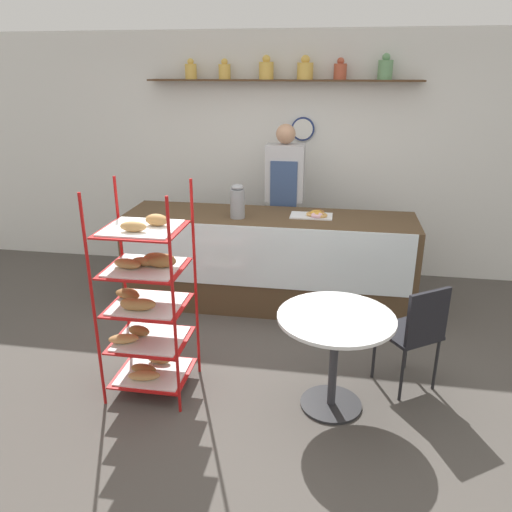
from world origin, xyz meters
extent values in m
plane|color=#4C4742|center=(0.00, 0.00, 0.00)|extent=(14.00, 14.00, 0.00)
cube|color=white|center=(0.00, 2.23, 1.35)|extent=(10.00, 0.06, 2.70)
cube|color=#4C331E|center=(0.00, 2.08, 2.18)|extent=(2.93, 0.24, 0.02)
cylinder|color=gold|center=(-1.00, 2.08, 2.27)|extent=(0.13, 0.13, 0.16)
sphere|color=gold|center=(-1.00, 2.08, 2.37)|extent=(0.07, 0.07, 0.07)
cylinder|color=gold|center=(-0.62, 2.08, 2.27)|extent=(0.13, 0.13, 0.15)
sphere|color=gold|center=(-0.62, 2.08, 2.37)|extent=(0.07, 0.07, 0.07)
cylinder|color=gold|center=(-0.17, 2.08, 2.28)|extent=(0.16, 0.16, 0.17)
sphere|color=gold|center=(-0.17, 2.08, 2.39)|extent=(0.09, 0.09, 0.09)
cylinder|color=gold|center=(0.24, 2.08, 2.28)|extent=(0.17, 0.17, 0.17)
sphere|color=gold|center=(0.24, 2.08, 2.39)|extent=(0.09, 0.09, 0.09)
cylinder|color=#B24C33|center=(0.61, 2.08, 2.27)|extent=(0.13, 0.13, 0.16)
sphere|color=#B24C33|center=(0.61, 2.08, 2.37)|extent=(0.07, 0.07, 0.07)
cylinder|color=#669966|center=(1.06, 2.08, 2.29)|extent=(0.15, 0.15, 0.19)
sphere|color=#669966|center=(1.06, 2.08, 2.41)|extent=(0.08, 0.08, 0.08)
cylinder|color=navy|center=(0.23, 2.18, 1.67)|extent=(0.26, 0.03, 0.26)
cylinder|color=white|center=(0.23, 2.16, 1.67)|extent=(0.22, 0.00, 0.22)
cube|color=#4C3823|center=(0.00, 1.17, 0.47)|extent=(2.87, 0.75, 0.94)
cube|color=silver|center=(0.00, 0.79, 0.64)|extent=(2.75, 0.01, 0.60)
cylinder|color=#B71414|center=(-0.94, -0.69, 0.79)|extent=(0.02, 0.02, 1.58)
cylinder|color=#B71414|center=(-0.37, -0.69, 0.79)|extent=(0.02, 0.02, 1.58)
cylinder|color=#B71414|center=(-0.94, -0.18, 0.79)|extent=(0.02, 0.02, 1.58)
cylinder|color=#B71414|center=(-0.37, -0.18, 0.79)|extent=(0.02, 0.02, 1.58)
cube|color=#B71414|center=(-0.65, -0.43, 0.12)|extent=(0.55, 0.49, 0.01)
cube|color=white|center=(-0.65, -0.43, 0.13)|extent=(0.48, 0.44, 0.01)
ellipsoid|color=tan|center=(-0.68, -0.55, 0.17)|extent=(0.25, 0.14, 0.06)
ellipsoid|color=#B27F47|center=(-0.65, -0.32, 0.17)|extent=(0.19, 0.09, 0.06)
ellipsoid|color=olive|center=(-0.71, -0.47, 0.17)|extent=(0.21, 0.11, 0.07)
cube|color=#B71414|center=(-0.65, -0.43, 0.41)|extent=(0.55, 0.49, 0.01)
cube|color=white|center=(-0.65, -0.43, 0.42)|extent=(0.48, 0.44, 0.01)
ellipsoid|color=olive|center=(-0.75, -0.41, 0.46)|extent=(0.19, 0.12, 0.07)
ellipsoid|color=tan|center=(-0.82, -0.53, 0.46)|extent=(0.23, 0.15, 0.06)
cube|color=#B71414|center=(-0.65, -0.43, 0.69)|extent=(0.55, 0.49, 0.01)
cube|color=white|center=(-0.65, -0.43, 0.71)|extent=(0.48, 0.44, 0.01)
ellipsoid|color=#B27F47|center=(-0.66, -0.55, 0.76)|extent=(0.23, 0.14, 0.09)
ellipsoid|color=#B27F47|center=(-0.83, -0.37, 0.75)|extent=(0.17, 0.11, 0.07)
ellipsoid|color=olive|center=(-0.83, -0.38, 0.75)|extent=(0.22, 0.14, 0.06)
ellipsoid|color=#B27F47|center=(-0.73, -0.55, 0.75)|extent=(0.17, 0.11, 0.08)
cube|color=#B71414|center=(-0.65, -0.43, 0.98)|extent=(0.55, 0.49, 0.01)
cube|color=white|center=(-0.65, -0.43, 0.99)|extent=(0.48, 0.44, 0.01)
ellipsoid|color=olive|center=(-0.52, -0.44, 1.04)|extent=(0.21, 0.13, 0.09)
ellipsoid|color=#B27F47|center=(-0.66, -0.43, 1.03)|extent=(0.18, 0.10, 0.06)
ellipsoid|color=#B27F47|center=(-0.57, -0.35, 1.03)|extent=(0.21, 0.12, 0.06)
ellipsoid|color=#B27F47|center=(-0.59, -0.36, 1.04)|extent=(0.19, 0.09, 0.08)
ellipsoid|color=#B27F47|center=(-0.75, -0.49, 1.03)|extent=(0.22, 0.14, 0.06)
cube|color=#B71414|center=(-0.65, -0.43, 1.27)|extent=(0.55, 0.49, 0.01)
cube|color=white|center=(-0.65, -0.43, 1.28)|extent=(0.48, 0.44, 0.01)
ellipsoid|color=tan|center=(-0.66, -0.54, 1.32)|extent=(0.18, 0.08, 0.07)
ellipsoid|color=#B27F47|center=(-0.56, -0.39, 1.33)|extent=(0.17, 0.11, 0.08)
cube|color=#282833|center=(0.10, 1.70, 0.48)|extent=(0.24, 0.19, 0.97)
cube|color=#B2B2B7|center=(0.10, 1.70, 1.27)|extent=(0.40, 0.22, 0.59)
cube|color=#334770|center=(0.10, 1.59, 1.16)|extent=(0.28, 0.01, 0.50)
sphere|color=tan|center=(0.10, 1.70, 1.67)|extent=(0.20, 0.20, 0.20)
cylinder|color=#262628|center=(0.70, -0.44, 0.01)|extent=(0.44, 0.44, 0.02)
cylinder|color=#333338|center=(0.70, -0.44, 0.36)|extent=(0.06, 0.06, 0.68)
cylinder|color=white|center=(0.70, -0.44, 0.71)|extent=(0.81, 0.81, 0.02)
cylinder|color=black|center=(1.28, 0.15, 0.22)|extent=(0.02, 0.02, 0.43)
cylinder|color=black|center=(1.01, -0.03, 0.22)|extent=(0.02, 0.02, 0.43)
cylinder|color=black|center=(1.46, -0.11, 0.22)|extent=(0.02, 0.02, 0.43)
cylinder|color=black|center=(1.19, -0.30, 0.22)|extent=(0.02, 0.02, 0.43)
cube|color=black|center=(1.23, -0.07, 0.44)|extent=(0.53, 0.53, 0.03)
cube|color=black|center=(1.33, -0.22, 0.66)|extent=(0.31, 0.23, 0.40)
cylinder|color=gray|center=(-0.29, 1.06, 1.08)|extent=(0.14, 0.14, 0.28)
ellipsoid|color=gray|center=(-0.29, 1.06, 1.24)|extent=(0.12, 0.12, 0.06)
cube|color=silver|center=(0.41, 1.22, 0.95)|extent=(0.41, 0.25, 0.01)
torus|color=brown|center=(0.47, 1.29, 0.97)|extent=(0.13, 0.13, 0.03)
torus|color=gold|center=(0.46, 1.23, 0.98)|extent=(0.12, 0.12, 0.04)
torus|color=#EAB2C1|center=(0.47, 1.16, 0.97)|extent=(0.11, 0.11, 0.03)
torus|color=tan|center=(0.42, 1.20, 0.97)|extent=(0.11, 0.11, 0.03)
torus|color=tan|center=(0.51, 1.18, 0.97)|extent=(0.13, 0.13, 0.03)
camera|label=1|loc=(0.66, -3.51, 2.30)|focal=35.00mm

